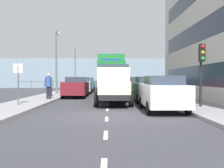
% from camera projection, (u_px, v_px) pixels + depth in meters
% --- Properties ---
extents(ground_plane, '(80.00, 80.00, 0.00)m').
position_uv_depth(ground_plane, '(108.00, 97.00, 21.15)').
color(ground_plane, '#38383D').
extents(sidewalk_left, '(2.59, 37.41, 0.15)m').
position_uv_depth(sidewalk_left, '(166.00, 96.00, 21.20)').
color(sidewalk_left, gray).
rests_on(sidewalk_left, ground_plane).
extents(sidewalk_right, '(2.59, 37.41, 0.15)m').
position_uv_depth(sidewalk_right, '(49.00, 97.00, 21.09)').
color(sidewalk_right, gray).
rests_on(sidewalk_right, ground_plane).
extents(road_centreline_markings, '(0.12, 33.04, 0.01)m').
position_uv_depth(road_centreline_markings, '(108.00, 98.00, 20.67)').
color(road_centreline_markings, silver).
rests_on(road_centreline_markings, ground_plane).
extents(sea_horizon, '(80.00, 0.80, 5.00)m').
position_uv_depth(sea_horizon, '(109.00, 73.00, 42.79)').
color(sea_horizon, gray).
rests_on(sea_horizon, ground_plane).
extents(seawall_railing, '(28.08, 0.08, 1.20)m').
position_uv_depth(seawall_railing, '(108.00, 83.00, 39.22)').
color(seawall_railing, '#4C5156').
rests_on(seawall_railing, ground_plane).
extents(truck_vintage_cream, '(2.17, 5.64, 2.43)m').
position_uv_depth(truck_vintage_cream, '(113.00, 85.00, 15.25)').
color(truck_vintage_cream, black).
rests_on(truck_vintage_cream, ground_plane).
extents(lorry_cargo_green, '(2.58, 8.20, 3.87)m').
position_uv_depth(lorry_cargo_green, '(111.00, 74.00, 24.86)').
color(lorry_cargo_green, '#1E7033').
rests_on(lorry_cargo_green, ground_plane).
extents(car_white_kerbside_near, '(1.91, 4.09, 1.72)m').
position_uv_depth(car_white_kerbside_near, '(162.00, 93.00, 12.17)').
color(car_white_kerbside_near, white).
rests_on(car_white_kerbside_near, ground_plane).
extents(car_grey_kerbside_1, '(1.76, 4.51, 1.72)m').
position_uv_depth(car_grey_kerbside_1, '(147.00, 89.00, 17.07)').
color(car_grey_kerbside_1, slate).
rests_on(car_grey_kerbside_1, ground_plane).
extents(car_red_kerbside_2, '(1.78, 4.11, 1.72)m').
position_uv_depth(car_red_kerbside_2, '(138.00, 86.00, 22.57)').
color(car_red_kerbside_2, '#B21E1E').
rests_on(car_red_kerbside_2, ground_plane).
extents(car_navy_kerbside_3, '(1.91, 4.59, 1.72)m').
position_uv_depth(car_navy_kerbside_3, '(133.00, 85.00, 27.59)').
color(car_navy_kerbside_3, navy).
rests_on(car_navy_kerbside_3, ground_plane).
extents(car_maroon_oppositeside_0, '(1.93, 4.35, 1.72)m').
position_uv_depth(car_maroon_oppositeside_0, '(76.00, 87.00, 21.07)').
color(car_maroon_oppositeside_0, maroon).
rests_on(car_maroon_oppositeside_0, ground_plane).
extents(car_silver_oppositeside_1, '(1.95, 3.91, 1.72)m').
position_uv_depth(car_silver_oppositeside_1, '(83.00, 85.00, 26.49)').
color(car_silver_oppositeside_1, '#B7BABF').
rests_on(car_silver_oppositeside_1, ground_plane).
extents(car_teal_oppositeside_2, '(1.89, 4.12, 1.72)m').
position_uv_depth(car_teal_oppositeside_2, '(87.00, 84.00, 32.11)').
color(car_teal_oppositeside_2, '#1E6670').
rests_on(car_teal_oppositeside_2, ground_plane).
extents(pedestrian_by_lamp, '(0.53, 0.34, 1.81)m').
position_uv_depth(pedestrian_by_lamp, '(49.00, 84.00, 17.74)').
color(pedestrian_by_lamp, black).
rests_on(pedestrian_by_lamp, sidewalk_right).
extents(pedestrian_couple_a, '(0.53, 0.34, 1.57)m').
position_uv_depth(pedestrian_couple_a, '(50.00, 85.00, 20.32)').
color(pedestrian_couple_a, black).
rests_on(pedestrian_couple_a, sidewalk_right).
extents(traffic_light_near, '(0.28, 0.41, 3.20)m').
position_uv_depth(traffic_light_near, '(202.00, 61.00, 12.74)').
color(traffic_light_near, black).
rests_on(traffic_light_near, sidewalk_left).
extents(lamp_post_promenade, '(0.32, 1.14, 6.07)m').
position_uv_depth(lamp_post_promenade, '(57.00, 56.00, 24.28)').
color(lamp_post_promenade, '#59595B').
rests_on(lamp_post_promenade, sidewalk_right).
extents(lamp_post_far, '(0.32, 1.14, 5.95)m').
position_uv_depth(lamp_post_far, '(75.00, 64.00, 36.07)').
color(lamp_post_far, '#59595B').
rests_on(lamp_post_far, sidewalk_right).
extents(street_sign, '(0.50, 0.07, 2.25)m').
position_uv_depth(street_sign, '(18.00, 77.00, 13.68)').
color(street_sign, '#4C4C4C').
rests_on(street_sign, sidewalk_right).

